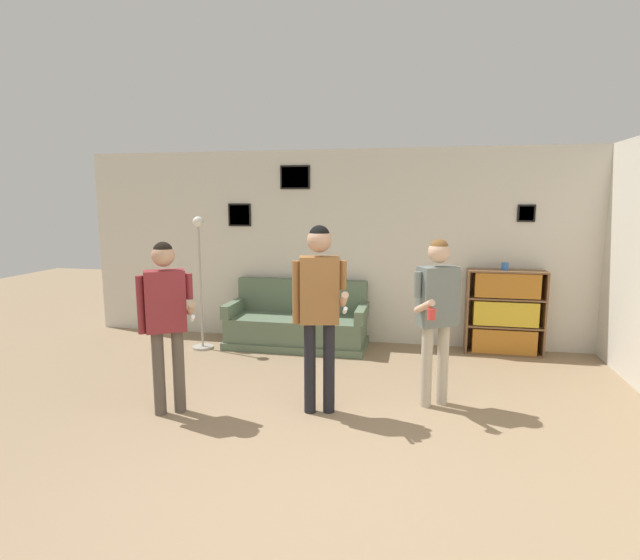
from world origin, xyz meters
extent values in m
plane|color=#937A5B|center=(0.00, 0.00, 0.00)|extent=(20.00, 20.00, 0.00)
cube|color=silver|center=(0.00, 3.95, 1.35)|extent=(8.41, 0.06, 2.70)
cube|color=black|center=(2.04, 3.91, 1.84)|extent=(0.22, 0.02, 0.22)
cube|color=#B2B2BC|center=(2.04, 3.90, 1.84)|extent=(0.18, 0.01, 0.18)
cube|color=black|center=(-1.05, 3.91, 2.32)|extent=(0.43, 0.02, 0.33)
cube|color=gray|center=(-1.05, 3.90, 2.32)|extent=(0.38, 0.01, 0.28)
cube|color=black|center=(-1.89, 3.91, 1.80)|extent=(0.34, 0.02, 0.33)
cube|color=gray|center=(-1.89, 3.90, 1.80)|extent=(0.30, 0.01, 0.28)
cube|color=#5B7056|center=(-0.94, 3.48, 0.05)|extent=(1.93, 0.80, 0.10)
cube|color=#5B7056|center=(-0.94, 3.48, 0.26)|extent=(1.87, 0.74, 0.32)
cube|color=#5B7056|center=(-0.94, 3.81, 0.66)|extent=(1.87, 0.14, 0.47)
cube|color=#5B7056|center=(-1.84, 3.48, 0.51)|extent=(0.12, 0.74, 0.18)
cube|color=#5B7056|center=(-0.04, 3.48, 0.51)|extent=(0.12, 0.74, 0.18)
cube|color=brown|center=(1.33, 3.73, 0.56)|extent=(0.02, 0.30, 1.11)
cube|color=brown|center=(2.29, 3.73, 0.56)|extent=(0.02, 0.30, 1.11)
cube|color=brown|center=(1.81, 3.87, 0.56)|extent=(0.98, 0.01, 1.11)
cube|color=brown|center=(1.81, 3.73, 0.01)|extent=(0.93, 0.30, 0.02)
cube|color=brown|center=(1.81, 3.73, 1.10)|extent=(0.93, 0.30, 0.02)
cube|color=brown|center=(1.81, 3.73, 0.37)|extent=(0.93, 0.30, 0.02)
cube|color=brown|center=(1.81, 3.73, 0.74)|extent=(0.93, 0.30, 0.02)
cube|color=#B77023|center=(1.81, 3.72, 0.18)|extent=(0.80, 0.26, 0.32)
cube|color=gold|center=(1.81, 3.72, 0.55)|extent=(0.80, 0.26, 0.32)
cube|color=#B77023|center=(1.81, 3.72, 0.92)|extent=(0.80, 0.26, 0.32)
cylinder|color=#ADA89E|center=(-2.18, 3.15, 0.01)|extent=(0.28, 0.28, 0.03)
cylinder|color=#ADA89E|center=(-2.18, 3.15, 0.84)|extent=(0.03, 0.03, 1.63)
sphere|color=white|center=(-2.18, 3.15, 1.72)|extent=(0.14, 0.14, 0.14)
cylinder|color=brown|center=(-1.66, 1.07, 0.40)|extent=(0.11, 0.11, 0.80)
cylinder|color=brown|center=(-1.50, 1.16, 0.40)|extent=(0.11, 0.11, 0.80)
cube|color=maroon|center=(-1.58, 1.12, 1.09)|extent=(0.41, 0.36, 0.57)
sphere|color=tan|center=(-1.58, 1.12, 1.51)|extent=(0.21, 0.21, 0.21)
sphere|color=black|center=(-1.58, 1.12, 1.54)|extent=(0.18, 0.18, 0.18)
cylinder|color=maroon|center=(-1.40, 1.23, 1.21)|extent=(0.07, 0.07, 0.24)
cylinder|color=tan|center=(-1.33, 1.11, 1.03)|extent=(0.20, 0.28, 0.18)
cylinder|color=white|center=(-1.26, 1.00, 0.97)|extent=(0.10, 0.14, 0.09)
cylinder|color=maroon|center=(-1.77, 1.01, 1.06)|extent=(0.07, 0.07, 0.53)
cylinder|color=black|center=(-0.28, 1.40, 0.44)|extent=(0.11, 0.11, 0.88)
cylinder|color=black|center=(-0.11, 1.44, 0.44)|extent=(0.11, 0.11, 0.88)
cube|color=#936033|center=(-0.20, 1.42, 1.18)|extent=(0.40, 0.28, 0.62)
sphere|color=tan|center=(-0.20, 1.42, 1.64)|extent=(0.23, 0.23, 0.23)
sphere|color=black|center=(-0.20, 1.42, 1.68)|extent=(0.19, 0.19, 0.19)
cylinder|color=#936033|center=(0.01, 1.47, 1.32)|extent=(0.07, 0.07, 0.26)
cylinder|color=tan|center=(0.05, 1.32, 1.12)|extent=(0.13, 0.32, 0.19)
cylinder|color=white|center=(0.08, 1.18, 1.06)|extent=(0.07, 0.15, 0.09)
cylinder|color=#936033|center=(-0.40, 1.37, 1.16)|extent=(0.07, 0.07, 0.58)
cylinder|color=#B7AD99|center=(0.80, 1.76, 0.40)|extent=(0.11, 0.11, 0.81)
cylinder|color=#B7AD99|center=(0.96, 1.85, 0.40)|extent=(0.11, 0.11, 0.81)
cube|color=slate|center=(0.88, 1.80, 1.09)|extent=(0.41, 0.35, 0.57)
sphere|color=#D1A889|center=(0.88, 1.80, 1.52)|extent=(0.21, 0.21, 0.21)
sphere|color=brown|center=(0.88, 1.80, 1.56)|extent=(0.18, 0.18, 0.18)
cylinder|color=slate|center=(1.06, 1.91, 1.07)|extent=(0.07, 0.07, 0.54)
cylinder|color=slate|center=(0.69, 1.70, 1.22)|extent=(0.07, 0.07, 0.24)
cylinder|color=#D1A889|center=(0.76, 1.58, 1.04)|extent=(0.20, 0.29, 0.18)
cylinder|color=red|center=(0.82, 1.46, 0.99)|extent=(0.08, 0.08, 0.10)
cylinder|color=blue|center=(1.78, 3.73, 1.16)|extent=(0.09, 0.09, 0.10)
camera|label=1|loc=(0.71, -3.01, 1.99)|focal=28.00mm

